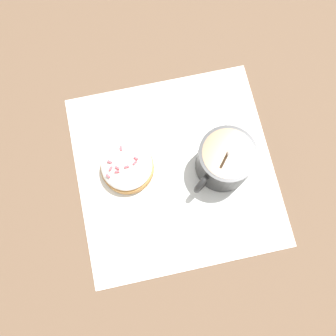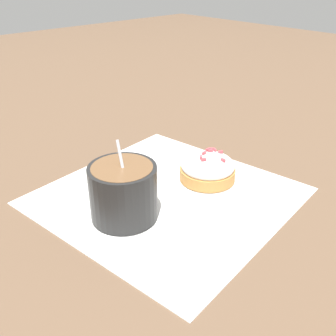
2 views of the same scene
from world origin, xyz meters
name	(u,v)px [view 2 (image 2 of 2)]	position (x,y,z in m)	size (l,w,h in m)	color
ground_plane	(167,196)	(0.00, 0.00, 0.00)	(3.00, 3.00, 0.00)	brown
paper_napkin	(167,196)	(0.00, 0.00, 0.00)	(0.36, 0.36, 0.00)	white
coffee_cup	(125,190)	(-0.08, 0.00, 0.04)	(0.10, 0.10, 0.11)	black
frosted_pastry	(208,168)	(0.08, -0.01, 0.02)	(0.09, 0.09, 0.04)	#C18442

